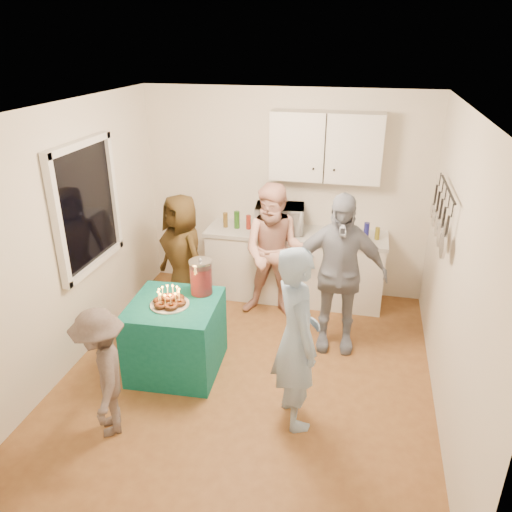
% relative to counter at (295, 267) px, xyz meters
% --- Properties ---
extents(floor, '(4.00, 4.00, 0.00)m').
position_rel_counter_xyz_m(floor, '(-0.20, -1.70, -0.43)').
color(floor, brown).
rests_on(floor, ground).
extents(ceiling, '(4.00, 4.00, 0.00)m').
position_rel_counter_xyz_m(ceiling, '(-0.20, -1.70, 2.17)').
color(ceiling, white).
rests_on(ceiling, floor).
extents(back_wall, '(3.60, 3.60, 0.00)m').
position_rel_counter_xyz_m(back_wall, '(-0.20, 0.30, 0.87)').
color(back_wall, silver).
rests_on(back_wall, floor).
extents(left_wall, '(4.00, 4.00, 0.00)m').
position_rel_counter_xyz_m(left_wall, '(-2.00, -1.70, 0.87)').
color(left_wall, silver).
rests_on(left_wall, floor).
extents(right_wall, '(4.00, 4.00, 0.00)m').
position_rel_counter_xyz_m(right_wall, '(1.60, -1.70, 0.87)').
color(right_wall, silver).
rests_on(right_wall, floor).
extents(window_night, '(0.04, 1.00, 1.20)m').
position_rel_counter_xyz_m(window_night, '(-1.97, -1.40, 1.12)').
color(window_night, black).
rests_on(window_night, left_wall).
extents(counter, '(2.20, 0.58, 0.86)m').
position_rel_counter_xyz_m(counter, '(0.00, 0.00, 0.00)').
color(counter, white).
rests_on(counter, floor).
extents(countertop, '(2.24, 0.62, 0.05)m').
position_rel_counter_xyz_m(countertop, '(0.00, -0.00, 0.46)').
color(countertop, beige).
rests_on(countertop, counter).
extents(upper_cabinet, '(1.30, 0.30, 0.80)m').
position_rel_counter_xyz_m(upper_cabinet, '(0.30, 0.15, 1.52)').
color(upper_cabinet, white).
rests_on(upper_cabinet, back_wall).
extents(pot_rack, '(0.12, 1.00, 0.60)m').
position_rel_counter_xyz_m(pot_rack, '(1.52, -1.00, 1.17)').
color(pot_rack, black).
rests_on(pot_rack, right_wall).
extents(microwave, '(0.64, 0.47, 0.33)m').
position_rel_counter_xyz_m(microwave, '(-0.21, 0.00, 0.64)').
color(microwave, white).
rests_on(microwave, countertop).
extents(party_table, '(0.89, 0.89, 0.76)m').
position_rel_counter_xyz_m(party_table, '(-0.93, -1.77, -0.05)').
color(party_table, '#0E6155').
rests_on(party_table, floor).
extents(donut_cake, '(0.38, 0.38, 0.18)m').
position_rel_counter_xyz_m(donut_cake, '(-0.95, -1.82, 0.42)').
color(donut_cake, '#381C0C').
rests_on(donut_cake, party_table).
extents(punch_jar, '(0.22, 0.22, 0.34)m').
position_rel_counter_xyz_m(punch_jar, '(-0.72, -1.51, 0.50)').
color(punch_jar, '#B20E18').
rests_on(punch_jar, party_table).
extents(man_birthday, '(0.63, 0.72, 1.66)m').
position_rel_counter_xyz_m(man_birthday, '(0.35, -2.23, 0.40)').
color(man_birthday, '#94B4D8').
rests_on(man_birthday, floor).
extents(woman_back_left, '(0.88, 0.83, 1.51)m').
position_rel_counter_xyz_m(woman_back_left, '(-1.24, -0.67, 0.32)').
color(woman_back_left, brown).
rests_on(woman_back_left, floor).
extents(woman_back_center, '(0.81, 0.63, 1.64)m').
position_rel_counter_xyz_m(woman_back_center, '(-0.17, -0.48, 0.39)').
color(woman_back_center, '#E28676').
rests_on(woman_back_center, floor).
extents(woman_back_right, '(1.05, 0.50, 1.75)m').
position_rel_counter_xyz_m(woman_back_right, '(0.59, -0.99, 0.44)').
color(woman_back_right, '#101B36').
rests_on(woman_back_right, floor).
extents(child_near_left, '(0.74, 0.87, 1.17)m').
position_rel_counter_xyz_m(child_near_left, '(-1.19, -2.73, 0.16)').
color(child_near_left, '#4F433F').
rests_on(child_near_left, floor).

